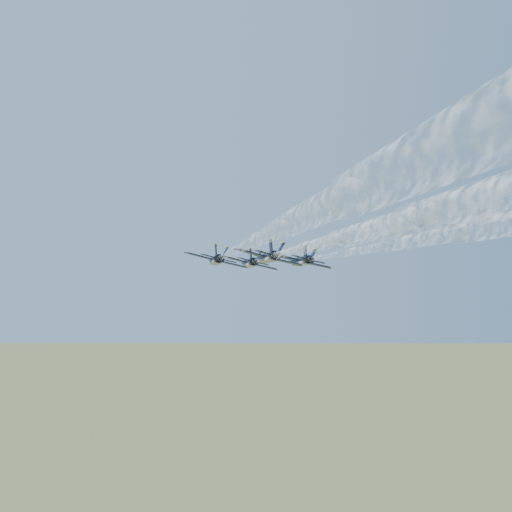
{
  "coord_description": "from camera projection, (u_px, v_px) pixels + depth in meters",
  "views": [
    {
      "loc": [
        -13.79,
        -117.88,
        93.38
      ],
      "look_at": [
        0.75,
        1.61,
        100.57
      ],
      "focal_mm": 40.0,
      "sensor_mm": 36.0,
      "label": 1
    }
  ],
  "objects": [
    {
      "name": "smoke_trail_slot",
      "position": [
        490.0,
        187.0,
        34.23
      ],
      "size": [
        6.04,
        98.59,
        3.17
      ],
      "rotation": [
        0.0,
        0.23,
        0.04
      ],
      "color": "white"
    },
    {
      "name": "jet_right",
      "position": [
        300.0,
        261.0,
        120.87
      ],
      "size": [
        13.16,
        17.14,
        4.56
      ],
      "rotation": [
        0.0,
        0.23,
        0.04
      ],
      "color": "black"
    },
    {
      "name": "smoke_trail_right",
      "position": [
        509.0,
        216.0,
        47.84
      ],
      "size": [
        6.04,
        98.59,
        3.17
      ],
      "rotation": [
        0.0,
        0.23,
        0.04
      ],
      "color": "white"
    },
    {
      "name": "jet_left",
      "position": [
        216.0,
        260.0,
        117.47
      ],
      "size": [
        13.16,
        17.14,
        4.56
      ],
      "rotation": [
        0.0,
        0.23,
        0.04
      ],
      "color": "black"
    },
    {
      "name": "smoke_trail_lead",
      "position": [
        360.0,
        227.0,
        56.22
      ],
      "size": [
        6.04,
        98.59,
        3.17
      ],
      "rotation": [
        0.0,
        0.23,
        0.04
      ],
      "color": "white"
    },
    {
      "name": "jet_slot",
      "position": [
        268.0,
        257.0,
        107.25
      ],
      "size": [
        13.16,
        17.14,
        4.56
      ],
      "rotation": [
        0.0,
        0.23,
        0.04
      ],
      "color": "black"
    },
    {
      "name": "smoke_trail_left",
      "position": [
        301.0,
        211.0,
        44.44
      ],
      "size": [
        6.04,
        98.59,
        3.17
      ],
      "rotation": [
        0.0,
        0.23,
        0.04
      ],
      "color": "white"
    },
    {
      "name": "jet_lead",
      "position": [
        249.0,
        263.0,
        129.24
      ],
      "size": [
        13.16,
        17.14,
        4.56
      ],
      "rotation": [
        0.0,
        0.23,
        0.04
      ],
      "color": "black"
    }
  ]
}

